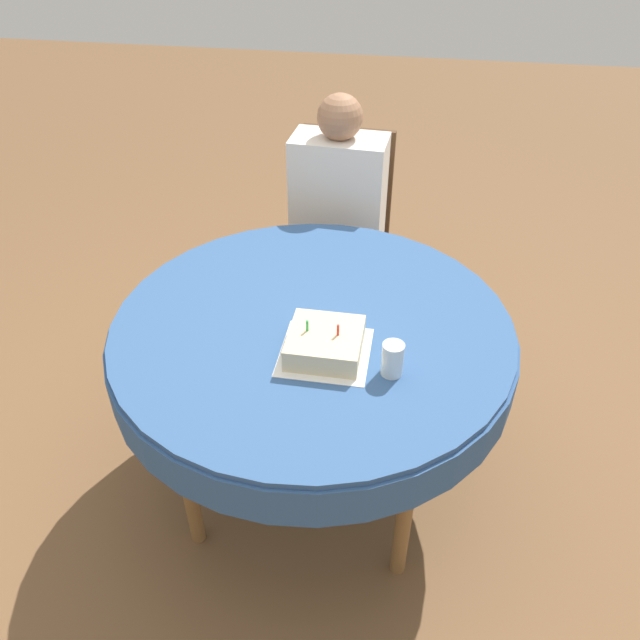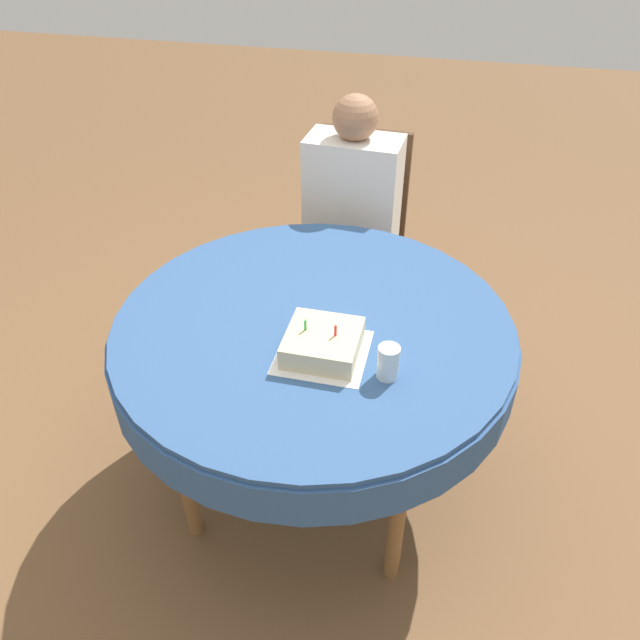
{
  "view_description": "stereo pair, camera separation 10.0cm",
  "coord_description": "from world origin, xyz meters",
  "px_view_note": "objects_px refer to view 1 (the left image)",
  "views": [
    {
      "loc": [
        0.29,
        -1.54,
        1.96
      ],
      "look_at": [
        0.03,
        -0.04,
        0.79
      ],
      "focal_mm": 35.0,
      "sensor_mm": 36.0,
      "label": 1
    },
    {
      "loc": [
        0.39,
        -1.52,
        1.96
      ],
      "look_at": [
        0.03,
        -0.04,
        0.79
      ],
      "focal_mm": 35.0,
      "sensor_mm": 36.0,
      "label": 2
    }
  ],
  "objects_px": {
    "birthday_cake": "(325,343)",
    "drinking_glass": "(392,359)",
    "chair": "(341,235)",
    "person": "(337,207)"
  },
  "relations": [
    {
      "from": "drinking_glass",
      "to": "birthday_cake",
      "type": "bearing_deg",
      "value": 164.11
    },
    {
      "from": "person",
      "to": "chair",
      "type": "bearing_deg",
      "value": 90.0
    },
    {
      "from": "chair",
      "to": "birthday_cake",
      "type": "bearing_deg",
      "value": -81.23
    },
    {
      "from": "chair",
      "to": "birthday_cake",
      "type": "relative_size",
      "value": 4.5
    },
    {
      "from": "birthday_cake",
      "to": "drinking_glass",
      "type": "height_order",
      "value": "birthday_cake"
    },
    {
      "from": "chair",
      "to": "drinking_glass",
      "type": "distance_m",
      "value": 1.25
    },
    {
      "from": "person",
      "to": "drinking_glass",
      "type": "xyz_separation_m",
      "value": [
        0.31,
        -1.07,
        0.1
      ]
    },
    {
      "from": "chair",
      "to": "drinking_glass",
      "type": "relative_size",
      "value": 9.25
    },
    {
      "from": "chair",
      "to": "person",
      "type": "relative_size",
      "value": 0.82
    },
    {
      "from": "chair",
      "to": "drinking_glass",
      "type": "height_order",
      "value": "chair"
    }
  ]
}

